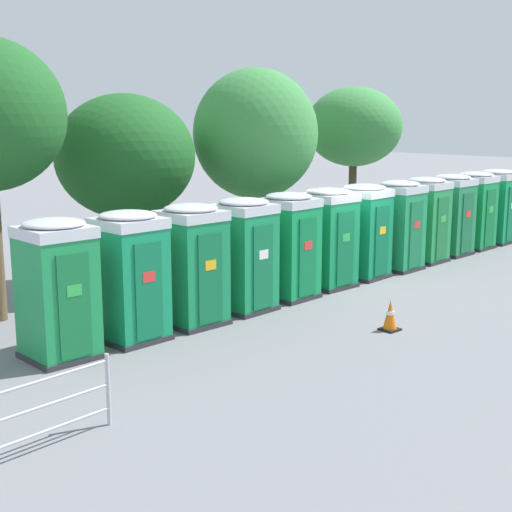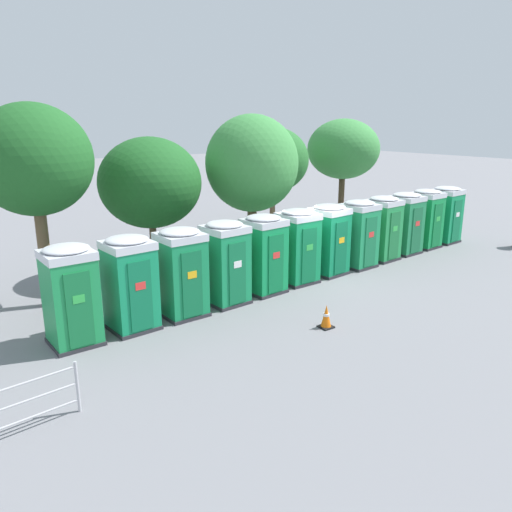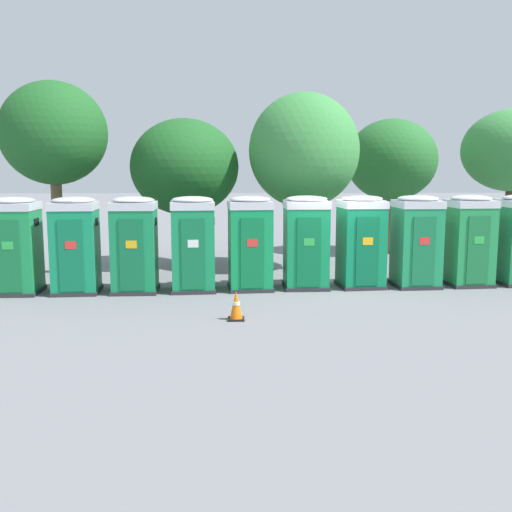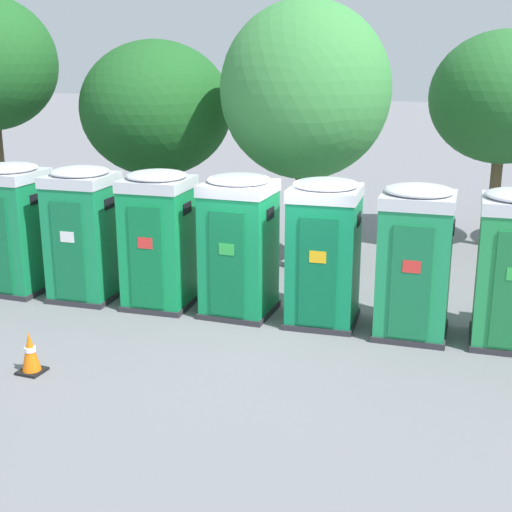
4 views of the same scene
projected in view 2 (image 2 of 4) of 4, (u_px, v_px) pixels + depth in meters
name	position (u px, v px, depth m)	size (l,w,h in m)	color
ground_plane	(313.00, 278.00, 17.67)	(120.00, 120.00, 0.00)	slate
portapotty_0	(71.00, 295.00, 12.16)	(1.21, 1.23, 2.54)	#2D2D33
portapotty_1	(130.00, 283.00, 13.07)	(1.26, 1.27, 2.54)	#2D2D33
portapotty_2	(181.00, 272.00, 13.98)	(1.22, 1.23, 2.54)	#2D2D33
portapotty_3	(225.00, 262.00, 14.94)	(1.26, 1.29, 2.54)	#2D2D33
portapotty_4	(264.00, 254.00, 15.91)	(1.27, 1.29, 2.54)	#2D2D33
portapotty_5	(298.00, 246.00, 16.88)	(1.23, 1.23, 2.54)	#2D2D33
portapotty_6	(329.00, 239.00, 17.83)	(1.30, 1.31, 2.54)	#2D2D33
portapotty_7	(358.00, 234.00, 18.70)	(1.27, 1.28, 2.54)	#2D2D33
portapotty_8	(382.00, 228.00, 19.69)	(1.26, 1.28, 2.54)	#2D2D33
portapotty_9	(405.00, 223.00, 20.64)	(1.28, 1.27, 2.54)	#2D2D33
portapotty_10	(426.00, 218.00, 21.59)	(1.25, 1.28, 2.54)	#2D2D33
portapotty_11	(445.00, 214.00, 22.52)	(1.31, 1.29, 2.54)	#2D2D33
street_tree_0	(273.00, 160.00, 23.62)	(3.41, 3.41, 5.10)	brown
street_tree_1	(34.00, 161.00, 13.93)	(3.26, 3.26, 5.90)	brown
street_tree_2	(343.00, 149.00, 25.98)	(3.75, 3.75, 5.47)	#4C3826
street_tree_3	(252.00, 164.00, 18.71)	(3.50, 3.50, 5.63)	brown
street_tree_4	(150.00, 183.00, 17.19)	(3.53, 3.53, 4.87)	brown
traffic_cone	(326.00, 317.00, 13.37)	(0.36, 0.36, 0.64)	black
event_barrier	(22.00, 404.00, 8.80)	(2.05, 0.27, 1.05)	#B7B7BC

